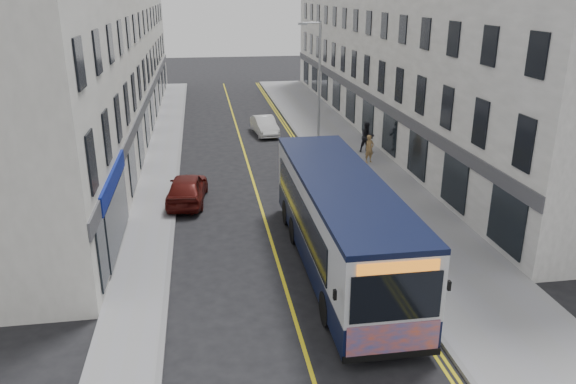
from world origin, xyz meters
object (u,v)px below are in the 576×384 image
object	(u,v)px
pedestrian_far	(367,137)
car_white	(265,126)
streetlamp	(318,86)
pedestrian_near	(369,149)
car_maroon	(187,188)
city_bus	(340,220)
bicycle	(396,235)

from	to	relation	value
pedestrian_far	car_white	size ratio (longest dim) A/B	0.49
streetlamp	pedestrian_far	bearing A→B (deg)	13.16
pedestrian_far	car_white	xyz separation A→B (m)	(-5.69, 5.88, -0.42)
pedestrian_near	car_maroon	size ratio (longest dim) A/B	0.38
car_white	car_maroon	distance (m)	13.82
city_bus	pedestrian_near	xyz separation A→B (m)	(4.84, 12.37, -0.96)
pedestrian_near	car_maroon	bearing A→B (deg)	-177.97
car_maroon	pedestrian_far	bearing A→B (deg)	-141.63
streetlamp	pedestrian_near	size ratio (longest dim) A/B	4.90
city_bus	bicycle	bearing A→B (deg)	25.06
streetlamp	pedestrian_far	distance (m)	4.77
streetlamp	pedestrian_near	bearing A→B (deg)	-27.11
pedestrian_near	car_white	world-z (taller)	pedestrian_near
bicycle	pedestrian_far	size ratio (longest dim) A/B	0.89
pedestrian_near	city_bus	bearing A→B (deg)	-133.77
car_white	pedestrian_near	bearing A→B (deg)	-63.47
streetlamp	pedestrian_near	xyz separation A→B (m)	(2.81, -1.44, -3.45)
pedestrian_near	car_white	xyz separation A→B (m)	(-5.18, 8.09, -0.30)
city_bus	pedestrian_far	bearing A→B (deg)	69.85
pedestrian_far	car_maroon	world-z (taller)	pedestrian_far
bicycle	pedestrian_far	distance (m)	13.64
streetlamp	city_bus	size ratio (longest dim) A/B	0.67
streetlamp	car_maroon	bearing A→B (deg)	-140.89
bicycle	car_maroon	xyz separation A→B (m)	(-8.16, 6.42, 0.17)
streetlamp	pedestrian_near	world-z (taller)	streetlamp
streetlamp	car_maroon	xyz separation A→B (m)	(-7.57, -6.15, -3.66)
car_maroon	pedestrian_near	bearing A→B (deg)	-149.67
car_maroon	bicycle	bearing A→B (deg)	147.71
streetlamp	bicycle	size ratio (longest dim) A/B	4.79
streetlamp	pedestrian_far	size ratio (longest dim) A/B	4.29
pedestrian_near	pedestrian_far	world-z (taller)	pedestrian_far
streetlamp	pedestrian_far	xyz separation A→B (m)	(3.32, 0.78, -3.33)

